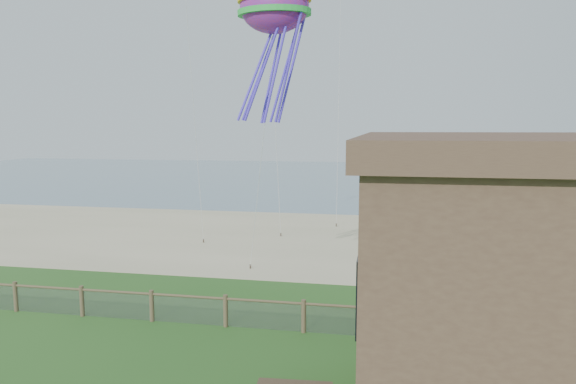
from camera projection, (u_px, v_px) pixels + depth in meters
name	position (u px, v px, depth m)	size (l,w,h in m)	color
sand_beach	(296.00, 238.00, 35.14)	(72.00, 20.00, 0.02)	tan
ocean	(345.00, 177.00, 78.04)	(160.00, 68.00, 0.02)	slate
chainlink_fence	(226.00, 313.00, 19.46)	(36.20, 0.20, 1.25)	#4D412B
octopus_kite	(274.00, 47.00, 22.84)	(3.32, 2.35, 6.84)	#F12638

